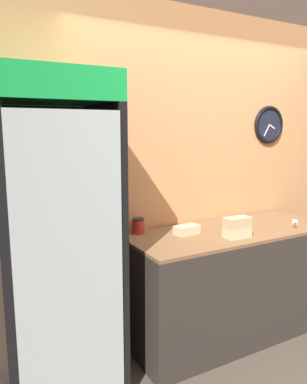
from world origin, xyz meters
The scene contains 8 objects.
wall_back centered at (0.01, 1.30, 1.35)m, with size 5.20×0.09×2.70m.
prep_counter centered at (0.00, 0.90, 0.45)m, with size 1.77×0.70×0.90m.
beverage_cooler centered at (-1.44, 0.96, 1.12)m, with size 0.72×0.70×2.05m.
sandwich_stack_bottom centered at (-0.11, 0.71, 0.94)m, with size 0.21×0.12×0.08m.
sandwich_stack_middle centered at (-0.11, 0.71, 1.02)m, with size 0.21×0.12×0.08m.
sandwich_flat_left centered at (-0.39, 0.98, 0.93)m, with size 0.21×0.13×0.07m.
chefs_knife centered at (0.58, 0.76, 0.91)m, with size 0.26×0.23×0.02m.
condiment_jar centered at (-0.71, 1.18, 0.96)m, with size 0.10×0.10×0.12m.
Camera 1 is at (-2.00, -1.38, 1.72)m, focal length 35.00 mm.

